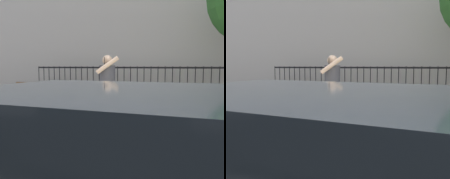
# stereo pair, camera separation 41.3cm
# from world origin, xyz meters

# --- Properties ---
(sidewalk) EXTENTS (28.00, 4.40, 0.15)m
(sidewalk) POSITION_xyz_m (0.00, 2.20, 0.07)
(sidewalk) COLOR #9E9B93
(sidewalk) RESTS_ON ground
(iron_fence) EXTENTS (12.03, 0.04, 1.60)m
(iron_fence) POSITION_xyz_m (0.00, 5.90, 1.02)
(iron_fence) COLOR black
(iron_fence) RESTS_ON ground
(pedestrian_on_phone) EXTENTS (0.54, 0.72, 1.69)m
(pedestrian_on_phone) POSITION_xyz_m (-1.37, 2.01, 1.13)
(pedestrian_on_phone) COLOR beige
(pedestrian_on_phone) RESTS_ON sidewalk
(street_bench) EXTENTS (1.60, 0.45, 0.95)m
(street_bench) POSITION_xyz_m (-4.21, 3.50, 0.65)
(street_bench) COLOR brown
(street_bench) RESTS_ON sidewalk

